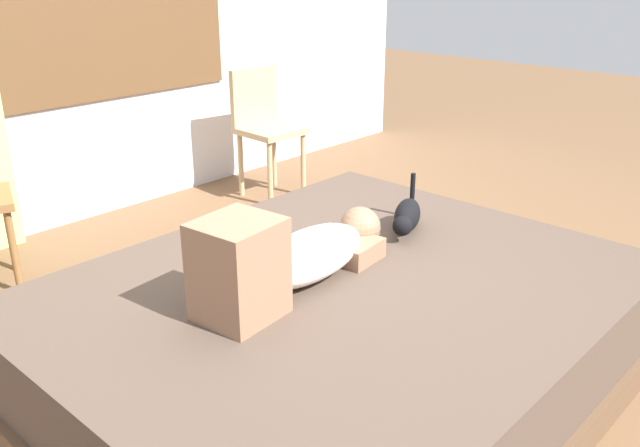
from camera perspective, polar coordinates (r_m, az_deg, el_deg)
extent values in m
plane|color=brown|center=(2.82, 4.33, -12.35)|extent=(16.00, 16.00, 0.00)
cube|color=brown|center=(2.71, 1.72, -12.05)|extent=(2.20, 1.78, 0.14)
cube|color=#4C3D33|center=(2.60, 1.78, -7.95)|extent=(2.13, 1.72, 0.31)
ellipsoid|color=silver|center=(2.54, -0.88, -2.63)|extent=(0.58, 0.32, 0.17)
sphere|color=#8C664C|center=(2.79, 3.37, -0.32)|extent=(0.17, 0.17, 0.17)
cube|color=#8C664C|center=(2.24, -6.83, -3.85)|extent=(0.28, 0.27, 0.34)
cube|color=#8C664C|center=(2.72, 1.95, -1.96)|extent=(0.23, 0.30, 0.08)
ellipsoid|color=black|center=(3.00, 7.33, 0.70)|extent=(0.28, 0.22, 0.13)
sphere|color=black|center=(2.85, 6.92, -0.20)|extent=(0.08, 0.08, 0.08)
cylinder|color=black|center=(3.11, 7.75, 2.77)|extent=(0.03, 0.03, 0.16)
cylinder|color=brown|center=(3.92, -24.54, -0.61)|extent=(0.04, 0.04, 0.44)
cylinder|color=brown|center=(3.63, -24.25, -2.25)|extent=(0.04, 0.04, 0.44)
cylinder|color=tan|center=(4.70, -1.41, 4.95)|extent=(0.04, 0.04, 0.44)
cylinder|color=tan|center=(4.50, -4.21, 4.14)|extent=(0.04, 0.04, 0.44)
cylinder|color=tan|center=(4.92, -3.88, 5.66)|extent=(0.04, 0.04, 0.44)
cylinder|color=tan|center=(4.73, -6.65, 4.91)|extent=(0.04, 0.04, 0.44)
cube|color=tan|center=(4.65, -4.12, 7.77)|extent=(0.40, 0.40, 0.04)
cube|color=tan|center=(4.73, -5.57, 10.58)|extent=(0.38, 0.06, 0.38)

